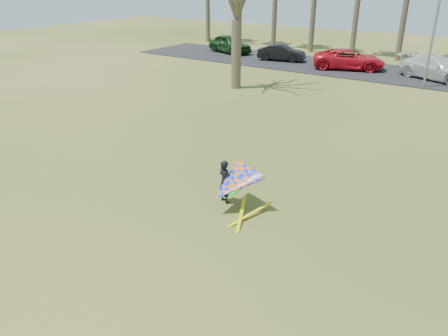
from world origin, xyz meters
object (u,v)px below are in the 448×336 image
Objects in this scene: car_2 at (349,59)px; car_0 at (230,44)px; car_3 at (438,68)px; car_1 at (282,53)px; streetlight at (440,15)px; kite_flyer at (232,184)px.

car_0 is at bearing 64.54° from car_2.
car_2 is 6.29m from car_3.
car_0 is at bearing 68.94° from car_1.
streetlight is at bearing -133.66° from car_2.
car_1 is (-12.09, 2.98, -3.76)m from streetlight.
kite_flyer is at bearing -127.80° from car_0.
car_3 is (6.29, -0.09, 0.04)m from car_2.
car_1 is 5.86m from car_2.
kite_flyer is (10.49, -23.36, 0.13)m from car_1.
car_0 is 11.77m from car_2.
car_2 is (5.86, -0.23, 0.09)m from car_1.
car_0 is (-17.94, 3.90, -3.61)m from streetlight.
car_3 is at bearing -75.69° from car_0.
streetlight is at bearing -116.02° from car_1.
car_3 is 2.24× the size of kite_flyer.
car_2 is 0.99× the size of car_3.
car_3 is (0.06, 2.65, -3.63)m from streetlight.
car_1 is 0.74× the size of car_2.
streetlight is 1.51× the size of car_2.
streetlight reaches higher than car_1.
car_1 is 25.61m from kite_flyer.
car_0 is 1.19× the size of car_1.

